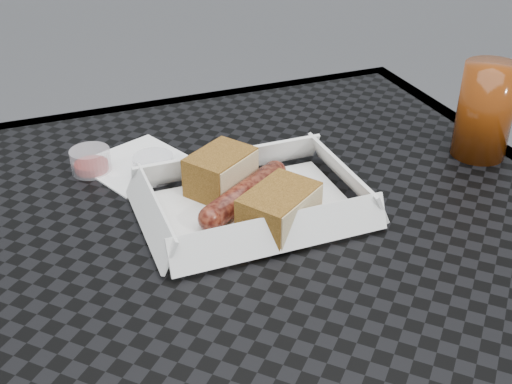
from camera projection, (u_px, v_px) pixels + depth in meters
patio_table at (254, 289)px, 0.73m from camera, size 0.80×0.80×0.74m
food_tray at (253, 209)px, 0.73m from camera, size 0.22×0.15×0.00m
bratwurst at (245, 194)px, 0.73m from camera, size 0.13×0.10×0.03m
bread_near at (221, 172)px, 0.75m from camera, size 0.09×0.09×0.05m
bread_far at (279, 209)px, 0.69m from camera, size 0.10×0.10×0.04m
veg_garnish at (321, 219)px, 0.71m from camera, size 0.03×0.03×0.00m
napkin at (138, 164)px, 0.83m from camera, size 0.16×0.16×0.00m
condiment_cup_sauce at (91, 161)px, 0.80m from camera, size 0.05×0.05×0.03m
condiment_cup_empty at (154, 167)px, 0.79m from camera, size 0.05×0.05×0.03m
drink_glass at (485, 111)px, 0.82m from camera, size 0.07×0.07×0.12m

